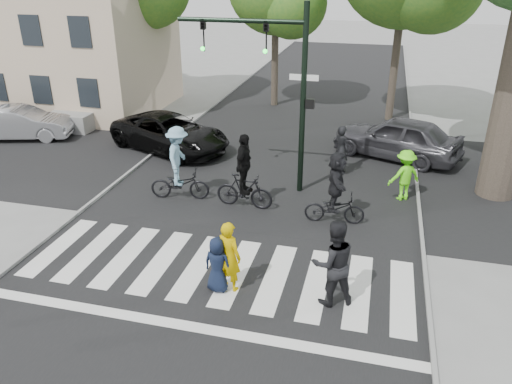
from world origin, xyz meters
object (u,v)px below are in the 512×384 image
at_px(pedestrian_woman, 229,256).
at_px(cyclist_left, 179,168).
at_px(cyclist_mid, 244,178).
at_px(cyclist_right, 336,192).
at_px(car_suv, 170,133).
at_px(traffic_signal, 277,73).
at_px(pedestrian_child, 218,264).
at_px(car_silver, 21,123).
at_px(car_grey, 397,137).
at_px(pedestrian_adult, 333,263).

xyz_separation_m(pedestrian_woman, cyclist_left, (-2.99, 4.33, 0.17)).
relative_size(cyclist_mid, cyclist_right, 1.08).
relative_size(cyclist_mid, car_suv, 0.46).
distance_m(traffic_signal, pedestrian_child, 6.79).
relative_size(traffic_signal, cyclist_left, 2.49).
relative_size(cyclist_mid, car_silver, 0.56).
bearing_deg(car_suv, cyclist_right, -99.94).
distance_m(car_silver, car_grey, 15.75).
distance_m(car_suv, car_silver, 6.78).
xyz_separation_m(pedestrian_child, cyclist_left, (-2.75, 4.45, 0.35)).
bearing_deg(traffic_signal, car_silver, 168.42).
relative_size(car_silver, car_grey, 0.87).
xyz_separation_m(car_suv, car_grey, (8.89, 1.34, 0.11)).
bearing_deg(pedestrian_woman, traffic_signal, -69.82).
bearing_deg(traffic_signal, car_suv, 151.56).
bearing_deg(cyclist_right, car_grey, 73.79).
relative_size(traffic_signal, pedestrian_child, 4.33).
distance_m(pedestrian_woman, pedestrian_adult, 2.38).
distance_m(pedestrian_child, car_grey, 10.78).
bearing_deg(car_silver, pedestrian_woman, -141.54).
relative_size(cyclist_left, cyclist_right, 1.09).
bearing_deg(traffic_signal, pedestrian_child, -90.55).
height_order(traffic_signal, car_suv, traffic_signal).
bearing_deg(cyclist_mid, cyclist_left, 177.41).
xyz_separation_m(cyclist_left, car_silver, (-8.91, 3.94, -0.35)).
xyz_separation_m(pedestrian_woman, pedestrian_adult, (2.37, 0.07, 0.15)).
relative_size(pedestrian_woman, car_silver, 0.41).
xyz_separation_m(pedestrian_adult, cyclist_left, (-5.36, 4.25, 0.02)).
height_order(traffic_signal, pedestrian_woman, traffic_signal).
xyz_separation_m(traffic_signal, pedestrian_adult, (2.55, -5.79, -2.88)).
bearing_deg(car_grey, cyclist_left, -29.80).
bearing_deg(car_grey, cyclist_mid, -18.20).
height_order(cyclist_mid, car_grey, cyclist_mid).
bearing_deg(cyclist_left, cyclist_mid, -2.59).
height_order(cyclist_left, cyclist_right, cyclist_left).
bearing_deg(car_grey, traffic_signal, -23.72).
height_order(pedestrian_woman, pedestrian_child, pedestrian_woman).
bearing_deg(car_silver, car_suv, -104.41).
bearing_deg(car_suv, pedestrian_child, -127.51).
bearing_deg(cyclist_left, car_suv, 116.82).
bearing_deg(cyclist_right, traffic_signal, 138.22).
relative_size(cyclist_right, car_silver, 0.52).
bearing_deg(pedestrian_adult, cyclist_right, -108.92).
relative_size(traffic_signal, cyclist_right, 2.71).
xyz_separation_m(pedestrian_adult, car_grey, (1.39, 9.81, -0.20)).
bearing_deg(cyclist_mid, car_suv, 135.00).
distance_m(pedestrian_woman, cyclist_left, 5.26).
xyz_separation_m(cyclist_mid, cyclist_right, (2.83, -0.33, 0.01)).
xyz_separation_m(car_silver, car_grey, (15.66, 1.62, 0.13)).
distance_m(cyclist_left, cyclist_mid, 2.19).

